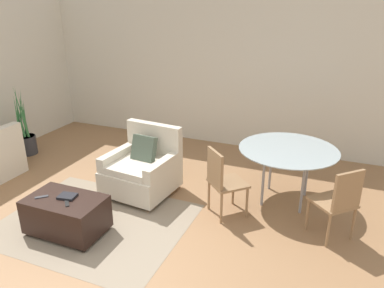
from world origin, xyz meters
The scene contains 12 objects.
ground_plane centered at (0.00, 0.00, 0.00)m, with size 20.00×20.00×0.00m, color #936B47.
wall_back centered at (0.00, 3.95, 1.38)m, with size 12.00×0.06×2.75m.
area_rug centered at (-0.32, 0.71, 0.00)m, with size 2.25×1.81×0.01m.
armchair centered at (-0.15, 1.64, 0.35)m, with size 0.96×0.95×0.94m.
ottoman centered at (-0.49, 0.42, 0.25)m, with size 0.90×0.56×0.45m.
book_stack centered at (-0.47, 0.46, 0.47)m, with size 0.22×0.18×0.03m.
tv_remote_primary centered at (-0.38, 0.34, 0.46)m, with size 0.13×0.13×0.01m.
tv_remote_secondary centered at (-0.75, 0.35, 0.46)m, with size 0.14×0.13×0.01m.
potted_plant centered at (-2.78, 2.10, 0.30)m, with size 0.34×0.34×1.26m.
dining_table centered at (1.77, 2.17, 0.70)m, with size 1.30×1.30×0.76m.
dining_chair_near_left centered at (1.08, 1.48, 0.52)m, with size 0.59×0.59×0.90m.
dining_chair_near_right centered at (2.45, 1.48, 0.52)m, with size 0.59×0.59×0.90m.
Camera 1 is at (2.32, -2.52, 2.62)m, focal length 35.00 mm.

